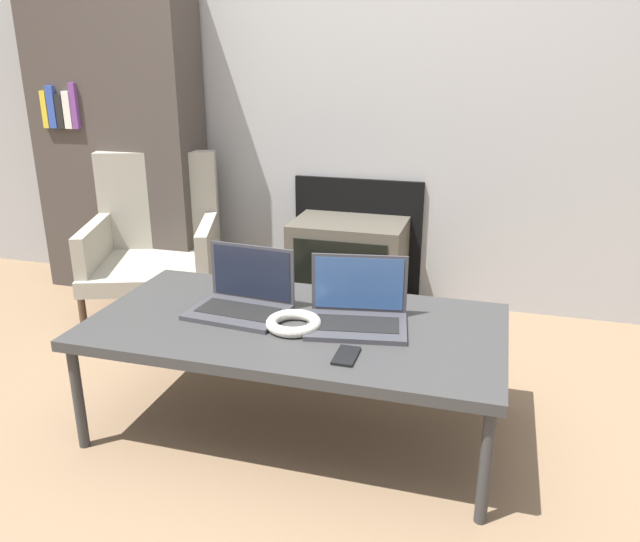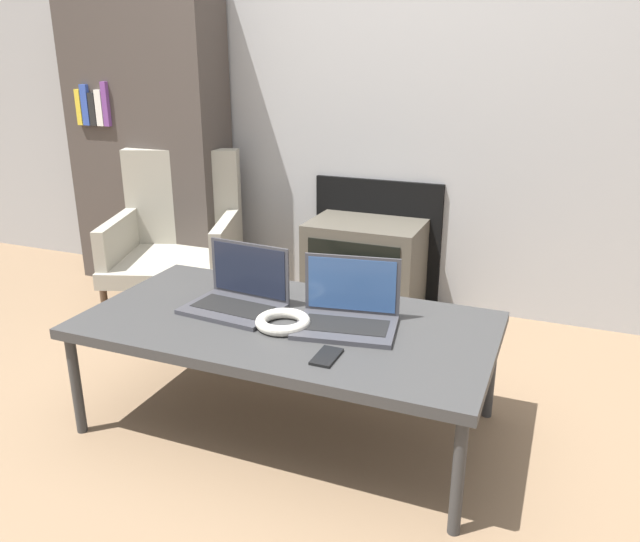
{
  "view_description": "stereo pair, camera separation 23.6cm",
  "coord_description": "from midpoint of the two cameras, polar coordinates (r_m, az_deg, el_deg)",
  "views": [
    {
      "loc": [
        0.62,
        -1.54,
        1.26
      ],
      "look_at": [
        0.0,
        0.6,
        0.49
      ],
      "focal_mm": 35.0,
      "sensor_mm": 36.0,
      "label": 1
    },
    {
      "loc": [
        0.84,
        -1.47,
        1.26
      ],
      "look_at": [
        0.0,
        0.6,
        0.49
      ],
      "focal_mm": 35.0,
      "sensor_mm": 36.0,
      "label": 2
    }
  ],
  "objects": [
    {
      "name": "armchair",
      "position": [
        3.36,
        -16.75,
        3.12
      ],
      "size": [
        0.79,
        0.79,
        0.79
      ],
      "rotation": [
        0.0,
        0.0,
        0.34
      ],
      "color": "gray",
      "rests_on": "ground_plane"
    },
    {
      "name": "wall_back",
      "position": [
        3.22,
        3.19,
        19.62
      ],
      "size": [
        7.0,
        0.08,
        2.6
      ],
      "color": "#999999",
      "rests_on": "ground_plane"
    },
    {
      "name": "bookshelf",
      "position": [
        3.64,
        -19.68,
        11.06
      ],
      "size": [
        0.89,
        0.32,
        1.63
      ],
      "color": "#3F3833",
      "rests_on": "ground_plane"
    },
    {
      "name": "laptop_right",
      "position": [
        2.08,
        0.22,
        -3.71
      ],
      "size": [
        0.36,
        0.29,
        0.22
      ],
      "rotation": [
        0.0,
        0.0,
        0.17
      ],
      "color": "#38383D",
      "rests_on": "table"
    },
    {
      "name": "laptop_left",
      "position": [
        2.22,
        -10.09,
        -2.5
      ],
      "size": [
        0.35,
        0.27,
        0.22
      ],
      "rotation": [
        0.0,
        0.0,
        -0.09
      ],
      "color": "#38383D",
      "rests_on": "table"
    },
    {
      "name": "tv",
      "position": [
        3.18,
        0.49,
        0.38
      ],
      "size": [
        0.56,
        0.38,
        0.48
      ],
      "color": "#4C473D",
      "rests_on": "ground_plane"
    },
    {
      "name": "ground_plane",
      "position": [
        2.1,
        -8.19,
        -18.1
      ],
      "size": [
        14.0,
        14.0,
        0.0
      ],
      "primitive_type": "plane",
      "color": "#7A6047"
    },
    {
      "name": "table",
      "position": [
        2.14,
        -5.42,
        -5.38
      ],
      "size": [
        1.39,
        0.72,
        0.41
      ],
      "color": "#333333",
      "rests_on": "ground_plane"
    },
    {
      "name": "headphones",
      "position": [
        2.07,
        -5.71,
        -4.84
      ],
      "size": [
        0.18,
        0.18,
        0.04
      ],
      "color": "beige",
      "rests_on": "table"
    },
    {
      "name": "phone",
      "position": [
        1.88,
        -1.21,
        -7.84
      ],
      "size": [
        0.06,
        0.12,
        0.01
      ],
      "color": "black",
      "rests_on": "table"
    }
  ]
}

